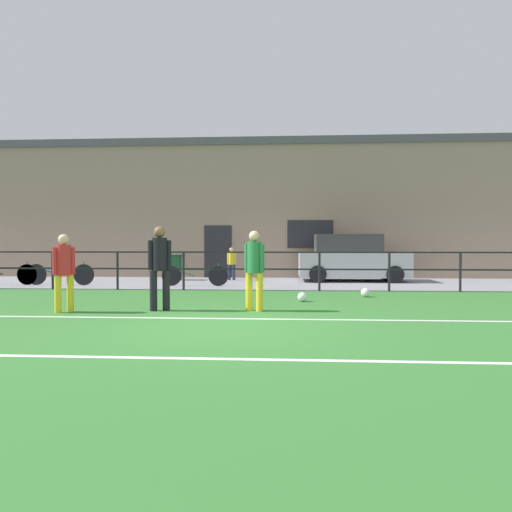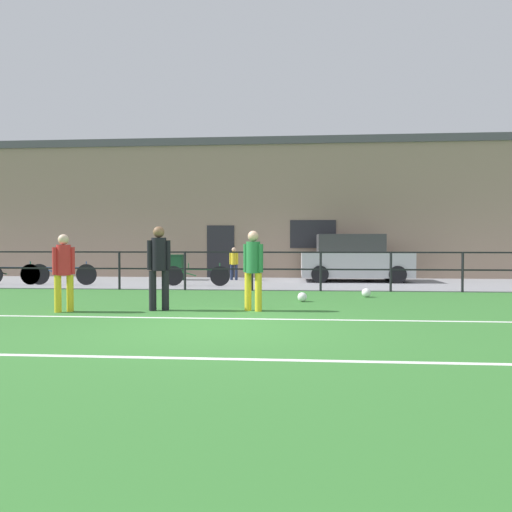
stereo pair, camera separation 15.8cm
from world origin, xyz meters
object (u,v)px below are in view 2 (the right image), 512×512
object	(u,v)px
parked_car_red	(354,259)
bicycle_parked_0	(63,274)
player_goalkeeper	(159,263)
player_winger	(253,265)
trash_bin_0	(176,267)
player_striker	(64,268)
bicycle_parked_2	(196,275)
soccer_ball_spare	(366,293)
spectator_child	(234,262)
bicycle_parked_3	(7,274)
bicycle_parked_4	(7,274)
soccer_ball_match	(302,297)

from	to	relation	value
parked_car_red	bicycle_parked_0	world-z (taller)	parked_car_red
player_goalkeeper	bicycle_parked_0	distance (m)	7.29
player_winger	trash_bin_0	xyz separation A→B (m)	(-3.56, 7.74, -0.44)
player_striker	parked_car_red	world-z (taller)	parked_car_red
bicycle_parked_2	bicycle_parked_0	bearing A→B (deg)	-180.00
soccer_ball_spare	player_striker	bearing A→B (deg)	-154.21
trash_bin_0	spectator_child	bearing A→B (deg)	3.16
parked_car_red	bicycle_parked_3	world-z (taller)	parked_car_red
parked_car_red	bicycle_parked_3	size ratio (longest dim) A/B	1.68
player_goalkeeper	soccer_ball_spare	size ratio (longest dim) A/B	7.59
spectator_child	bicycle_parked_4	bearing A→B (deg)	22.01
spectator_child	trash_bin_0	bearing A→B (deg)	6.33
parked_car_red	bicycle_parked_4	bearing A→B (deg)	-168.76
soccer_ball_match	trash_bin_0	world-z (taller)	trash_bin_0
player_striker	bicycle_parked_0	size ratio (longest dim) A/B	0.69
player_goalkeeper	bicycle_parked_0	xyz separation A→B (m)	(-4.80, 5.46, -0.61)
soccer_ball_match	bicycle_parked_3	xyz separation A→B (m)	(-9.70, 3.74, 0.26)
spectator_child	parked_car_red	bearing A→B (deg)	-179.00
soccer_ball_spare	parked_car_red	world-z (taller)	parked_car_red
spectator_child	trash_bin_0	xyz separation A→B (m)	(-2.18, -0.12, -0.21)
spectator_child	bicycle_parked_3	xyz separation A→B (m)	(-7.29, -2.49, -0.34)
player_winger	soccer_ball_spare	distance (m)	3.91
player_winger	spectator_child	bearing A→B (deg)	-55.59
parked_car_red	bicycle_parked_4	xyz separation A→B (m)	(-11.69, -2.32, -0.44)
bicycle_parked_0	player_winger	bearing A→B (deg)	-38.50
player_goalkeeper	player_striker	size ratio (longest dim) A/B	1.11
player_goalkeeper	bicycle_parked_2	distance (m)	5.50
soccer_ball_match	spectator_child	xyz separation A→B (m)	(-2.42, 6.23, 0.60)
parked_car_red	bicycle_parked_3	xyz separation A→B (m)	(-11.67, -2.32, -0.44)
player_winger	bicycle_parked_4	xyz separation A→B (m)	(-8.68, 5.37, -0.56)
bicycle_parked_3	bicycle_parked_4	world-z (taller)	bicycle_parked_4
player_winger	spectator_child	world-z (taller)	player_winger
bicycle_parked_3	soccer_ball_spare	bearing A→B (deg)	-13.20
soccer_ball_spare	bicycle_parked_3	size ratio (longest dim) A/B	0.10
spectator_child	bicycle_parked_4	distance (m)	7.72
soccer_ball_spare	trash_bin_0	xyz separation A→B (m)	(-6.26, 5.04, 0.38)
bicycle_parked_3	bicycle_parked_4	bearing A→B (deg)	-180.00
player_striker	spectator_child	world-z (taller)	player_striker
spectator_child	bicycle_parked_3	size ratio (longest dim) A/B	0.53
soccer_ball_spare	bicycle_parked_2	xyz separation A→B (m)	(-4.98, 2.67, 0.24)
player_goalkeeper	bicycle_parked_0	size ratio (longest dim) A/B	0.76
parked_car_red	player_goalkeeper	bearing A→B (deg)	-122.50
soccer_ball_match	parked_car_red	size ratio (longest dim) A/B	0.06
parked_car_red	bicycle_parked_3	bearing A→B (deg)	-168.74
soccer_ball_spare	trash_bin_0	size ratio (longest dim) A/B	0.24
player_goalkeeper	player_striker	distance (m)	1.90
soccer_ball_spare	bicycle_parked_3	distance (m)	11.68
player_goalkeeper	parked_car_red	size ratio (longest dim) A/B	0.45
player_goalkeeper	parked_car_red	distance (m)	9.23
soccer_ball_match	bicycle_parked_4	distance (m)	10.42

